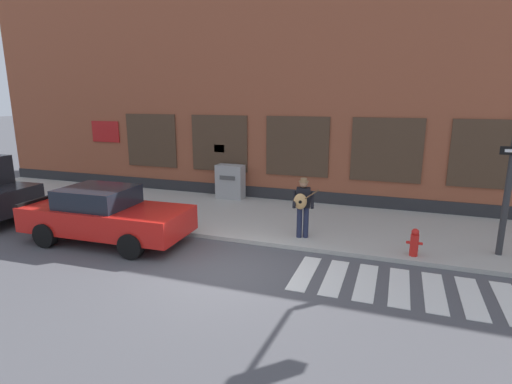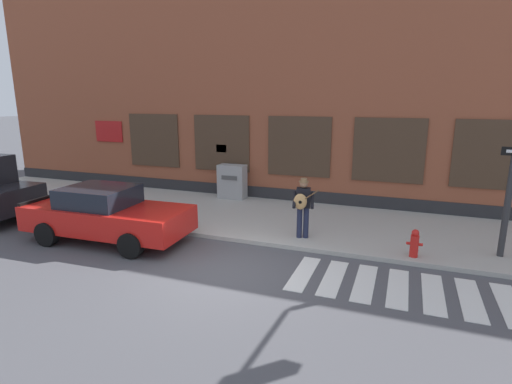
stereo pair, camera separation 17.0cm
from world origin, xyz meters
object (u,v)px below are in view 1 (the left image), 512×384
(busker, at_px, (303,204))
(utility_box, at_px, (230,182))
(red_car, at_px, (105,215))
(fire_hydrant, at_px, (414,242))

(busker, relative_size, utility_box, 1.29)
(red_car, xyz_separation_m, fire_hydrant, (8.03, 1.46, -0.31))
(red_car, xyz_separation_m, busker, (5.13, 1.82, 0.31))
(red_car, height_order, busker, busker)
(red_car, bearing_deg, fire_hydrant, 10.27)
(red_car, relative_size, busker, 2.77)
(red_car, height_order, fire_hydrant, red_car)
(busker, xyz_separation_m, utility_box, (-3.67, 3.49, -0.31))
(busker, bearing_deg, utility_box, 136.49)
(utility_box, bearing_deg, fire_hydrant, -30.35)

